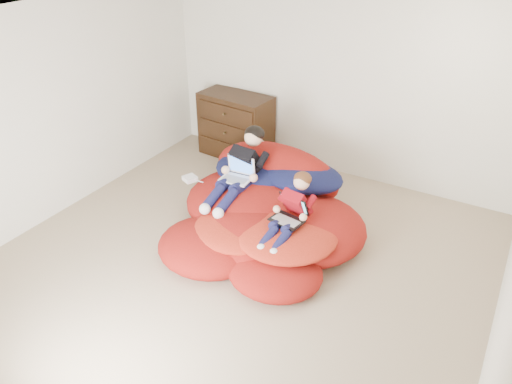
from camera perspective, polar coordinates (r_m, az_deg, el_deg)
name	(u,v)px	position (r m, az deg, el deg)	size (l,w,h in m)	color
room_shell	(240,246)	(5.32, -1.85, -6.16)	(5.10, 5.10, 2.77)	tan
dresser	(236,126)	(7.51, -2.33, 7.56)	(1.11, 0.64, 0.96)	black
beanbag_pile	(266,212)	(5.80, 1.14, -2.25)	(2.28, 2.33, 0.85)	#9D1711
cream_pillow	(259,150)	(6.41, 0.31, 4.81)	(0.41, 0.26, 0.26)	white
older_boy	(242,166)	(5.87, -1.62, 3.01)	(0.35, 1.13, 0.73)	black
younger_boy	(292,208)	(5.26, 4.13, -1.83)	(0.30, 0.91, 0.59)	maroon
laptop_white	(238,173)	(5.83, -2.05, 2.19)	(0.36, 0.30, 0.26)	silver
laptop_black	(290,213)	(5.25, 3.91, -2.40)	(0.37, 0.39, 0.23)	black
power_adapter	(190,178)	(6.21, -7.55, 1.55)	(0.15, 0.15, 0.06)	silver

